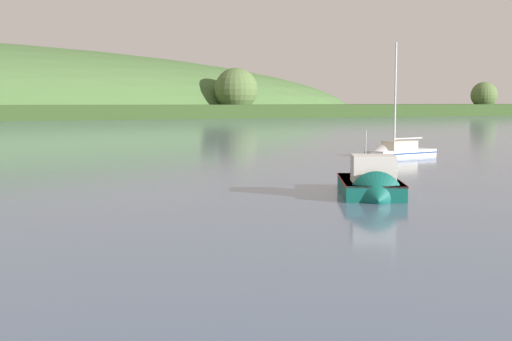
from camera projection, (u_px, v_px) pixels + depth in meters
name	position (u px, v px, depth m)	size (l,w,h in m)	color
sailboat_midwater_white	(394.00, 155.00, 53.29)	(6.75, 2.63, 9.66)	white
fishing_boat_moored	(371.00, 189.00, 30.77)	(5.24, 6.33, 3.83)	#0F564C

